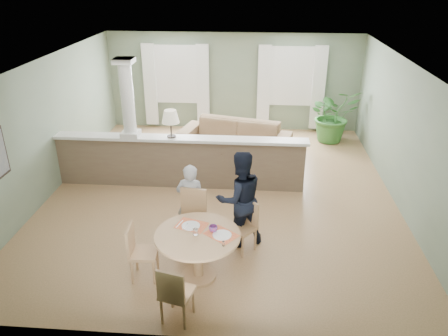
# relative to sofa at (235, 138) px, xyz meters

# --- Properties ---
(ground) EXTENTS (8.00, 8.00, 0.00)m
(ground) POSITION_rel_sofa_xyz_m (-0.15, -2.10, -0.40)
(ground) COLOR tan
(ground) RESTS_ON ground
(room_shell) EXTENTS (7.02, 8.02, 2.71)m
(room_shell) POSITION_rel_sofa_xyz_m (-0.18, -1.47, 1.41)
(room_shell) COLOR gray
(room_shell) RESTS_ON ground
(pony_wall) EXTENTS (5.32, 0.38, 2.70)m
(pony_wall) POSITION_rel_sofa_xyz_m (-1.13, -1.90, 0.31)
(pony_wall) COLOR #76644C
(pony_wall) RESTS_ON ground
(sofa) EXTENTS (2.92, 1.72, 0.80)m
(sofa) POSITION_rel_sofa_xyz_m (0.00, 0.00, 0.00)
(sofa) COLOR #937550
(sofa) RESTS_ON ground
(houseplant) EXTENTS (1.56, 1.44, 1.44)m
(houseplant) POSITION_rel_sofa_xyz_m (2.55, 1.07, 0.32)
(houseplant) COLOR #31692A
(houseplant) RESTS_ON ground
(dining_table) EXTENTS (1.26, 1.26, 0.86)m
(dining_table) POSITION_rel_sofa_xyz_m (-0.26, -4.89, 0.21)
(dining_table) COLOR tan
(dining_table) RESTS_ON ground
(chair_far_boy) EXTENTS (0.51, 0.51, 1.01)m
(chair_far_boy) POSITION_rel_sofa_xyz_m (-0.47, -4.07, 0.16)
(chair_far_boy) COLOR tan
(chair_far_boy) RESTS_ON ground
(chair_far_man) EXTENTS (0.55, 0.55, 0.86)m
(chair_far_man) POSITION_rel_sofa_xyz_m (0.40, -4.10, 0.07)
(chair_far_man) COLOR tan
(chair_far_man) RESTS_ON ground
(chair_near) EXTENTS (0.48, 0.48, 0.88)m
(chair_near) POSITION_rel_sofa_xyz_m (-0.44, -5.84, 0.08)
(chair_near) COLOR tan
(chair_near) RESTS_ON ground
(chair_side) EXTENTS (0.42, 0.42, 0.89)m
(chair_side) POSITION_rel_sofa_xyz_m (-1.14, -4.96, 0.09)
(chair_side) COLOR tan
(chair_side) RESTS_ON ground
(child_person) EXTENTS (0.53, 0.37, 1.37)m
(child_person) POSITION_rel_sofa_xyz_m (-0.52, -3.82, 0.28)
(child_person) COLOR #A3A3A8
(child_person) RESTS_ON ground
(man_person) EXTENTS (0.99, 0.90, 1.66)m
(man_person) POSITION_rel_sofa_xyz_m (0.30, -3.91, 0.43)
(man_person) COLOR black
(man_person) RESTS_ON ground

